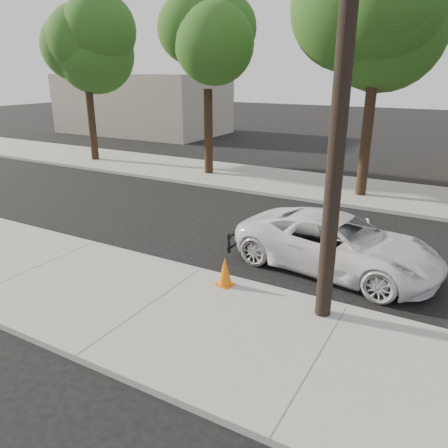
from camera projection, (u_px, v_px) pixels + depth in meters
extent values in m
plane|color=black|center=(236.00, 248.00, 13.64)|extent=(120.00, 120.00, 0.00)
cube|color=gray|center=(149.00, 307.00, 10.08)|extent=(90.00, 4.40, 0.15)
cube|color=gray|center=(321.00, 187.00, 20.60)|extent=(90.00, 5.00, 0.15)
cube|color=#9E9B93|center=(200.00, 271.00, 11.89)|extent=(90.00, 0.12, 0.16)
cube|color=gray|center=(143.00, 104.00, 38.52)|extent=(14.00, 8.00, 5.00)
cylinder|color=black|center=(340.00, 104.00, 8.21)|extent=(0.34, 0.34, 9.00)
cylinder|color=black|center=(92.00, 121.00, 25.91)|extent=(0.44, 0.44, 4.50)
sphere|color=#1A4614|center=(85.00, 54.00, 24.67)|extent=(4.50, 4.50, 4.50)
sphere|color=#1A4614|center=(85.00, 30.00, 23.62)|extent=(3.60, 3.60, 3.60)
cylinder|color=black|center=(208.00, 132.00, 22.40)|extent=(0.44, 0.44, 4.25)
sphere|color=#1A4614|center=(208.00, 59.00, 21.23)|extent=(4.20, 4.20, 4.20)
sphere|color=#1A4614|center=(213.00, 33.00, 20.26)|extent=(3.36, 3.36, 3.36)
cylinder|color=black|center=(366.00, 139.00, 18.28)|extent=(0.44, 0.44, 4.75)
sphere|color=#1A4614|center=(377.00, 37.00, 16.96)|extent=(4.80, 4.80, 4.80)
imported|color=white|center=(337.00, 244.00, 11.95)|extent=(5.84, 3.28, 1.54)
cube|color=orange|center=(225.00, 284.00, 10.98)|extent=(0.47, 0.47, 0.02)
cone|color=orange|center=(225.00, 271.00, 10.86)|extent=(0.42, 0.42, 0.76)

